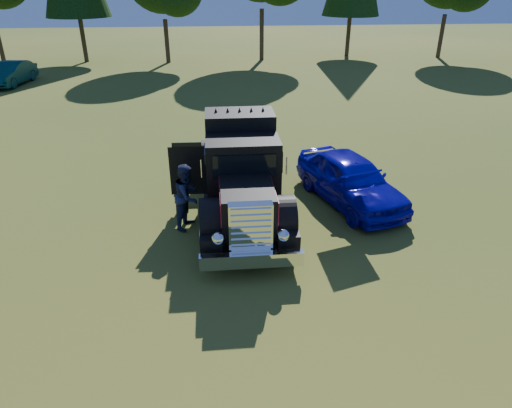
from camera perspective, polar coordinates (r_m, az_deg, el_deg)
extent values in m
plane|color=#314E17|center=(12.86, -3.19, -4.36)|extent=(120.00, 120.00, 0.00)
cylinder|color=#2D2116|center=(43.09, -20.89, 19.37)|extent=(0.36, 0.36, 4.68)
cylinder|color=#2D2116|center=(40.98, -11.08, 19.34)|extent=(0.36, 0.36, 3.42)
cylinder|color=#2D2116|center=(41.50, 0.71, 20.38)|extent=(0.36, 0.36, 4.14)
cylinder|color=#2D2116|center=(44.48, 11.51, 20.55)|extent=(0.36, 0.36, 4.50)
cylinder|color=#2D2116|center=(46.03, 22.14, 18.85)|extent=(0.36, 0.36, 3.60)
cylinder|color=black|center=(11.99, -6.06, -3.92)|extent=(0.32, 1.10, 1.10)
cylinder|color=black|center=(12.12, 3.92, -3.46)|extent=(0.32, 1.10, 1.10)
cylinder|color=black|center=(16.31, -6.03, 4.67)|extent=(0.32, 1.10, 1.10)
cylinder|color=black|center=(16.41, 1.34, 4.94)|extent=(0.32, 1.10, 1.10)
cylinder|color=black|center=(16.31, -4.87, 4.71)|extent=(0.32, 1.10, 1.10)
cylinder|color=black|center=(16.37, 0.19, 4.91)|extent=(0.32, 1.10, 1.10)
cube|color=black|center=(14.28, -1.84, 1.80)|extent=(1.60, 6.40, 0.28)
cube|color=white|center=(10.95, -0.53, -7.00)|extent=(2.50, 0.22, 0.36)
cube|color=white|center=(10.84, -0.68, -3.04)|extent=(1.05, 0.30, 1.30)
cube|color=black|center=(11.74, -1.11, -0.29)|extent=(1.35, 1.80, 1.10)
cube|color=maroon|center=(11.62, -4.51, 0.44)|extent=(0.02, 1.80, 0.60)
cube|color=maroon|center=(11.71, 2.25, 0.72)|extent=(0.02, 1.80, 0.60)
cylinder|color=black|center=(11.79, -5.67, -2.22)|extent=(0.55, 1.24, 1.24)
cylinder|color=black|center=(11.91, 3.51, -1.82)|extent=(0.55, 1.24, 1.24)
sphere|color=white|center=(10.85, -4.77, -4.32)|extent=(0.32, 0.32, 0.32)
sphere|color=white|center=(10.96, 3.43, -3.93)|extent=(0.32, 0.32, 0.32)
cube|color=black|center=(13.04, -1.63, 3.76)|extent=(2.05, 1.30, 2.10)
cube|color=black|center=(12.23, -1.45, 4.71)|extent=(1.70, 0.05, 0.65)
cube|color=black|center=(14.17, -2.00, 6.55)|extent=(2.05, 1.30, 2.50)
cube|color=black|center=(15.99, -2.32, 5.88)|extent=(2.00, 2.00, 0.35)
cube|color=black|center=(13.66, -8.45, 4.13)|extent=(1.10, 0.10, 1.50)
cube|color=maroon|center=(13.76, -8.41, 3.63)|extent=(0.85, 0.05, 0.75)
imported|color=#0719A5|center=(14.90, 11.72, 3.05)|extent=(3.14, 4.97, 1.58)
cube|color=#0719A5|center=(13.04, 11.86, 3.19)|extent=(1.52, 1.27, 0.67)
imported|color=#1C1E43|center=(14.15, -9.42, 2.53)|extent=(0.67, 0.79, 1.84)
imported|color=#1B2740|center=(13.20, -8.58, 0.98)|extent=(1.04, 1.15, 1.93)
imported|color=#0A3D3C|center=(35.74, -28.28, 14.18)|extent=(2.10, 4.68, 1.49)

